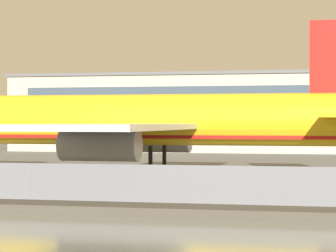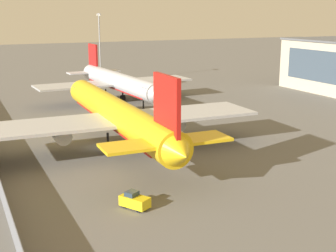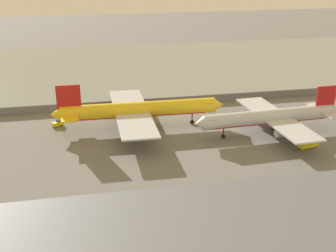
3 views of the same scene
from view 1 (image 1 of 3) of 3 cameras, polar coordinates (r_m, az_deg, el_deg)
ground_plane at (r=67.50m, az=-4.42°, el=-4.13°), size 500.00×500.00×0.00m
shoreline_seawall at (r=48.41m, az=-11.80°, el=-5.62°), size 320.00×3.00×0.50m
perimeter_fence at (r=52.42m, az=-9.72°, el=-4.03°), size 280.00×0.10×2.55m
cargo_jet_yellow at (r=69.34m, az=-2.59°, el=0.30°), size 49.40×42.46×13.65m
terminal_building at (r=139.17m, az=8.76°, el=0.96°), size 96.90×21.22×13.48m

